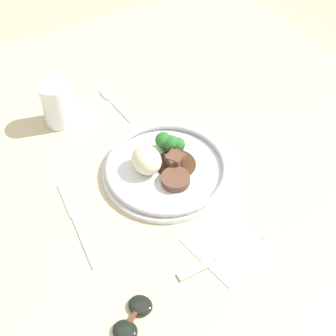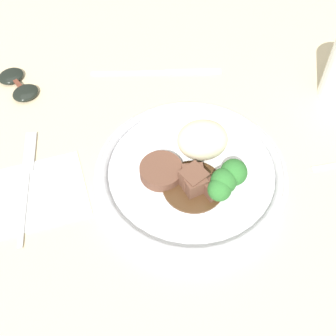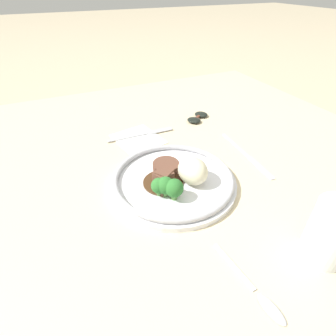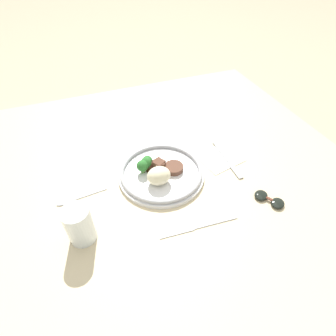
% 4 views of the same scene
% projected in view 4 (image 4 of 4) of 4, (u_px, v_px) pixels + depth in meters
% --- Properties ---
extents(ground_plane, '(8.00, 8.00, 0.00)m').
position_uv_depth(ground_plane, '(163.00, 186.00, 0.85)').
color(ground_plane, tan).
extents(dining_table, '(1.28, 1.24, 0.04)m').
position_uv_depth(dining_table, '(163.00, 182.00, 0.83)').
color(dining_table, beige).
rests_on(dining_table, ground).
extents(napkin, '(0.15, 0.13, 0.00)m').
position_uv_depth(napkin, '(220.00, 158.00, 0.89)').
color(napkin, white).
rests_on(napkin, dining_table).
extents(plate, '(0.27, 0.27, 0.07)m').
position_uv_depth(plate, '(161.00, 172.00, 0.82)').
color(plate, white).
rests_on(plate, dining_table).
extents(juice_glass, '(0.07, 0.07, 0.11)m').
position_uv_depth(juice_glass, '(80.00, 226.00, 0.64)').
color(juice_glass, '#F4AD19').
rests_on(juice_glass, dining_table).
extents(fork, '(0.02, 0.19, 0.00)m').
position_uv_depth(fork, '(229.00, 163.00, 0.87)').
color(fork, '#B7B7BC').
rests_on(fork, napkin).
extents(knife, '(0.22, 0.03, 0.00)m').
position_uv_depth(knife, '(196.00, 228.00, 0.69)').
color(knife, '#B7B7BC').
rests_on(knife, dining_table).
extents(spoon, '(0.15, 0.03, 0.01)m').
position_uv_depth(spoon, '(72.00, 200.00, 0.76)').
color(spoon, '#B7B7BC').
rests_on(spoon, dining_table).
extents(sunglasses, '(0.08, 0.10, 0.01)m').
position_uv_depth(sunglasses, '(269.00, 199.00, 0.75)').
color(sunglasses, black).
rests_on(sunglasses, dining_table).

